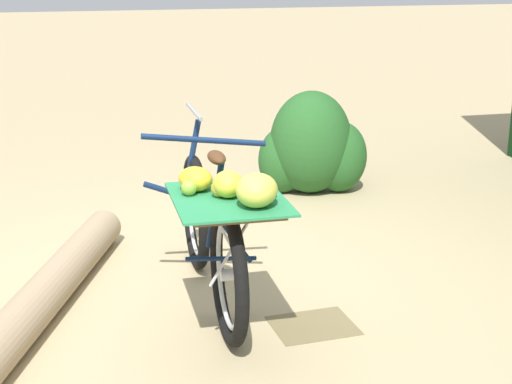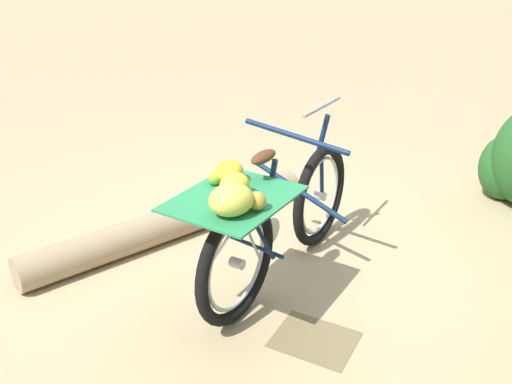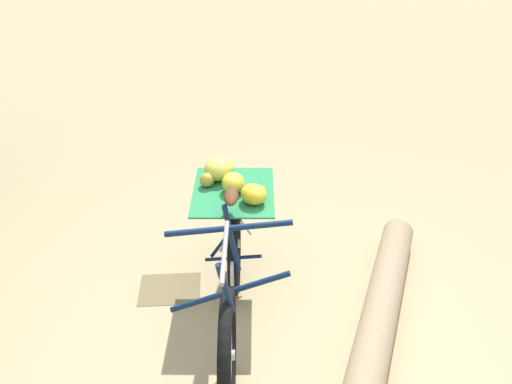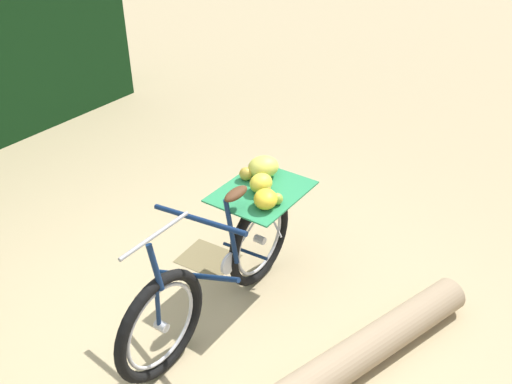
{
  "view_description": "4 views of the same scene",
  "coord_description": "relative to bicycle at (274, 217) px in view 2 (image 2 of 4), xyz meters",
  "views": [
    {
      "loc": [
        0.92,
        4.11,
        1.86
      ],
      "look_at": [
        -0.15,
        0.7,
        0.79
      ],
      "focal_mm": 53.04,
      "sensor_mm": 36.0,
      "label": 1
    },
    {
      "loc": [
        -1.35,
        2.98,
        2.03
      ],
      "look_at": [
        -0.07,
        0.57,
        0.77
      ],
      "focal_mm": 39.01,
      "sensor_mm": 36.0,
      "label": 2
    },
    {
      "loc": [
        -0.07,
        -2.55,
        2.6
      ],
      "look_at": [
        0.14,
        0.64,
        0.8
      ],
      "focal_mm": 39.14,
      "sensor_mm": 36.0,
      "label": 3
    },
    {
      "loc": [
        1.58,
        -2.04,
        2.74
      ],
      "look_at": [
        -0.02,
        0.66,
        0.79
      ],
      "focal_mm": 37.29,
      "sensor_mm": 36.0,
      "label": 4
    }
  ],
  "objects": [
    {
      "name": "leaf_litter_patch",
      "position": [
        -0.45,
        0.38,
        -0.48
      ],
      "size": [
        0.44,
        0.36,
        0.01
      ],
      "primitive_type": "cube",
      "color": "olive",
      "rests_on": "ground_plane"
    },
    {
      "name": "fallen_log",
      "position": [
        0.92,
        -0.22,
        -0.36
      ],
      "size": [
        1.11,
        2.2,
        0.24
      ],
      "primitive_type": "cylinder",
      "rotation": [
        0.0,
        1.57,
        1.17
      ],
      "color": "#9E8466",
      "rests_on": "ground_plane"
    },
    {
      "name": "bicycle",
      "position": [
        0.0,
        0.0,
        0.0
      ],
      "size": [
        0.71,
        1.79,
        1.03
      ],
      "rotation": [
        0.0,
        0.0,
        -1.64
      ],
      "color": "black",
      "rests_on": "ground_plane"
    },
    {
      "name": "ground_plane",
      "position": [
        0.04,
        -0.29,
        -0.48
      ],
      "size": [
        60.0,
        60.0,
        0.0
      ],
      "primitive_type": "plane",
      "color": "tan"
    }
  ]
}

